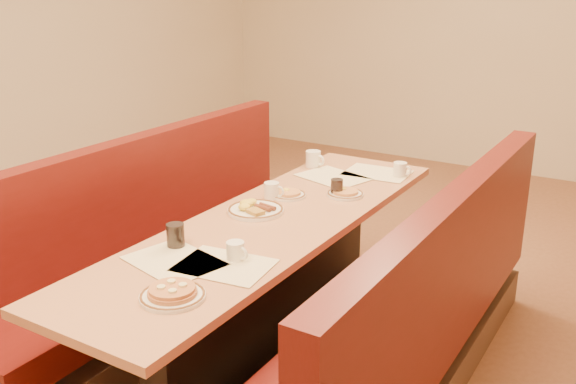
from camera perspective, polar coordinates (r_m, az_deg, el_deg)
The scene contains 18 objects.
ground at distance 3.47m, azimuth -1.33°, elevation -14.11°, with size 8.00×8.00×0.00m, color #9E6647.
diner_table at distance 3.28m, azimuth -1.38°, elevation -8.61°, with size 0.70×2.50×0.75m.
booth_left at distance 3.70m, azimuth -11.00°, elevation -5.91°, with size 0.55×2.50×1.05m.
booth_right at distance 3.00m, azimuth 10.71°, elevation -12.03°, with size 0.55×2.50×1.05m.
placemat_near_left at distance 2.72m, azimuth -10.08°, elevation -6.05°, with size 0.39×0.29×0.00m, color #F1EABD.
placemat_near_right at distance 2.66m, azimuth -5.68°, elevation -6.50°, with size 0.38×0.28×0.00m, color #F1EABD.
placemat_far_left at distance 3.79m, azimuth 4.01°, elevation 1.34°, with size 0.38×0.29×0.00m, color #F1EABD.
placemat_far_right at distance 3.90m, azimuth 7.94°, elevation 1.71°, with size 0.38×0.28×0.00m, color #F1EABD.
pancake_plate at distance 2.43m, azimuth -10.23°, elevation -8.89°, with size 0.24×0.24×0.06m.
eggs_plate at distance 3.23m, azimuth -2.97°, elevation -1.52°, with size 0.28×0.28×0.06m.
extra_plate_mid at distance 3.48m, azimuth 5.10°, elevation -0.10°, with size 0.20×0.20×0.04m.
extra_plate_far at distance 3.45m, azimuth 0.03°, elevation -0.19°, with size 0.19×0.19×0.04m.
coffee_mug_a at distance 2.69m, azimuth -4.65°, elevation -5.24°, with size 0.11×0.08×0.08m.
coffee_mug_b at distance 3.42m, azimuth -1.41°, elevation 0.16°, with size 0.11×0.08×0.09m.
coffee_mug_c at distance 3.85m, azimuth 9.98°, elevation 2.00°, with size 0.11×0.08×0.08m.
coffee_mug_d at distance 3.99m, azimuth 2.30°, elevation 2.97°, with size 0.13×0.09×0.10m.
soda_tumbler_near at distance 2.85m, azimuth -9.97°, elevation -3.84°, with size 0.08×0.08×0.11m.
soda_tumbler_mid at distance 3.47m, azimuth 4.36°, elevation 0.42°, with size 0.07×0.07×0.09m.
Camera 1 is at (1.59, -2.45, 1.88)m, focal length 40.00 mm.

